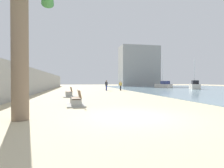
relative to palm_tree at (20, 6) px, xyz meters
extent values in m
plane|color=#C6B793|center=(4.53, 17.74, -4.43)|extent=(120.00, 120.00, 0.00)
cube|color=#9E9E99|center=(-2.97, 17.74, -2.93)|extent=(0.80, 64.00, 3.00)
cylinder|color=#7A6651|center=(0.01, -0.05, -1.86)|extent=(0.63, 0.63, 5.15)
cube|color=#9E9E99|center=(2.15, 3.04, -4.19)|extent=(0.61, 0.24, 0.50)
cube|color=#9E9E99|center=(2.06, 4.44, -4.19)|extent=(0.61, 0.24, 0.50)
cube|color=brown|center=(2.11, 3.74, -3.98)|extent=(0.60, 1.63, 0.06)
cube|color=brown|center=(2.34, 3.75, -3.70)|extent=(0.26, 1.61, 0.50)
cube|color=#9E9E99|center=(2.11, 3.74, -4.39)|extent=(1.22, 2.16, 0.08)
cube|color=#9E9E99|center=(1.51, 9.69, -4.19)|extent=(0.61, 0.25, 0.50)
cube|color=#9E9E99|center=(1.39, 11.09, -4.19)|extent=(0.61, 0.25, 0.50)
cube|color=brown|center=(1.45, 10.39, -3.98)|extent=(0.63, 1.64, 0.06)
cube|color=brown|center=(1.68, 10.41, -3.70)|extent=(0.30, 1.61, 0.50)
cube|color=#9E9E99|center=(1.45, 10.39, -4.39)|extent=(1.27, 2.19, 0.08)
cylinder|color=#333338|center=(9.42, 20.91, -4.04)|extent=(0.12, 0.12, 0.78)
cylinder|color=#333338|center=(9.29, 20.88, -4.04)|extent=(0.12, 0.12, 0.78)
cube|color=gold|center=(9.35, 20.89, -3.37)|extent=(0.35, 0.24, 0.55)
sphere|color=tan|center=(9.35, 20.89, -2.96)|extent=(0.21, 0.21, 0.21)
cylinder|color=gold|center=(9.57, 20.93, -3.35)|extent=(0.09, 0.09, 0.50)
cylinder|color=gold|center=(9.14, 20.85, -3.35)|extent=(0.09, 0.09, 0.50)
cylinder|color=navy|center=(6.95, 21.01, -4.02)|extent=(0.12, 0.12, 0.83)
cylinder|color=navy|center=(7.07, 21.07, -4.02)|extent=(0.12, 0.12, 0.83)
cube|color=#333338|center=(7.01, 21.04, -3.31)|extent=(0.37, 0.31, 0.59)
sphere|color=brown|center=(7.01, 21.04, -2.87)|extent=(0.23, 0.23, 0.23)
cylinder|color=#333338|center=(6.82, 20.93, -3.28)|extent=(0.09, 0.09, 0.53)
cylinder|color=#333338|center=(7.21, 21.14, -3.28)|extent=(0.09, 0.09, 0.53)
cube|color=beige|center=(22.01, 30.55, -3.97)|extent=(2.14, 5.18, 0.85)
cube|color=navy|center=(22.12, 29.80, -3.19)|extent=(1.31, 2.33, 0.71)
cylinder|color=silver|center=(21.98, 30.80, -0.14)|extent=(0.12, 0.12, 6.80)
cube|color=beige|center=(24.55, 22.86, -3.92)|extent=(3.30, 4.53, 0.95)
cube|color=black|center=(24.25, 22.28, -3.09)|extent=(1.78, 2.17, 0.70)
cylinder|color=silver|center=(24.66, 23.05, -0.87)|extent=(0.12, 0.12, 5.14)
cube|color=gray|center=(21.67, 45.74, 1.80)|extent=(12.00, 6.00, 12.47)
camera|label=1|loc=(2.11, -7.49, -2.94)|focal=28.52mm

